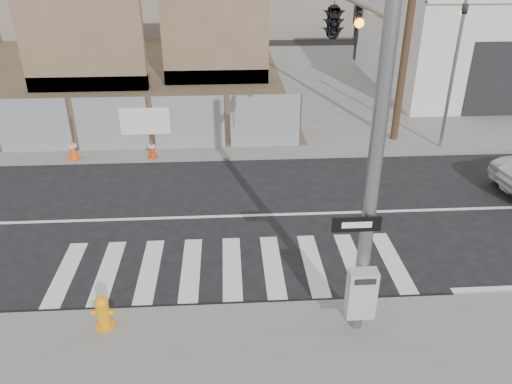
{
  "coord_description": "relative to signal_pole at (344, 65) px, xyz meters",
  "views": [
    {
      "loc": [
        -0.02,
        -12.51,
        7.24
      ],
      "look_at": [
        0.67,
        -1.23,
        1.4
      ],
      "focal_mm": 35.0,
      "sensor_mm": 36.0,
      "label": 1
    }
  ],
  "objects": [
    {
      "name": "fire_hydrant",
      "position": [
        -5.11,
        -2.5,
        -4.29
      ],
      "size": [
        0.5,
        0.5,
        0.76
      ],
      "rotation": [
        0.0,
        0.0,
        -0.29
      ],
      "color": "orange",
      "rests_on": "sidewalk_near"
    },
    {
      "name": "sidewalk_far",
      "position": [
        -2.49,
        16.05,
        -4.72
      ],
      "size": [
        50.0,
        20.0,
        0.12
      ],
      "primitive_type": "cube",
      "color": "slate",
      "rests_on": "ground"
    },
    {
      "name": "signal_pole",
      "position": [
        0.0,
        0.0,
        0.0
      ],
      "size": [
        0.96,
        5.87,
        7.0
      ],
      "color": "gray",
      "rests_on": "sidewalk_near"
    },
    {
      "name": "far_signal_pole",
      "position": [
        5.51,
        6.65,
        -1.3
      ],
      "size": [
        0.16,
        0.2,
        5.6
      ],
      "color": "gray",
      "rests_on": "sidewalk_far"
    },
    {
      "name": "ground",
      "position": [
        -2.49,
        2.05,
        -4.78
      ],
      "size": [
        100.0,
        100.0,
        0.0
      ],
      "primitive_type": "plane",
      "color": "black",
      "rests_on": "ground"
    },
    {
      "name": "concrete_wall_left",
      "position": [
        -9.49,
        15.13,
        -1.4
      ],
      "size": [
        6.0,
        1.3,
        8.0
      ],
      "color": "brown",
      "rests_on": "sidewalk_far"
    },
    {
      "name": "traffic_cone_c",
      "position": [
        -8.0,
        6.27,
        -4.29
      ],
      "size": [
        0.46,
        0.46,
        0.77
      ],
      "rotation": [
        0.0,
        0.0,
        -0.19
      ],
      "color": "#FF560D",
      "rests_on": "sidewalk_far"
    },
    {
      "name": "utility_pole_right",
      "position": [
        4.01,
        7.55,
        0.42
      ],
      "size": [
        1.6,
        0.28,
        10.0
      ],
      "color": "#483521",
      "rests_on": "sidewalk_far"
    },
    {
      "name": "concrete_wall_right",
      "position": [
        -2.99,
        16.13,
        -1.4
      ],
      "size": [
        5.5,
        1.3,
        8.0
      ],
      "color": "brown",
      "rests_on": "sidewalk_far"
    },
    {
      "name": "auto_shop",
      "position": [
        11.5,
        15.01,
        -2.25
      ],
      "size": [
        12.0,
        10.2,
        5.95
      ],
      "color": "silver",
      "rests_on": "sidewalk_far"
    },
    {
      "name": "traffic_cone_d",
      "position": [
        -5.22,
        6.27,
        -4.35
      ],
      "size": [
        0.41,
        0.41,
        0.63
      ],
      "rotation": [
        0.0,
        0.0,
        -0.35
      ],
      "color": "red",
      "rests_on": "sidewalk_far"
    }
  ]
}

